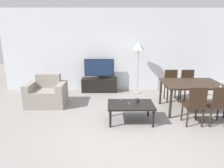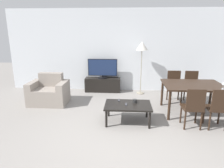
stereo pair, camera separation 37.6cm
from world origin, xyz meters
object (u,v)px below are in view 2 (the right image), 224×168
object	(u,v)px
tv	(103,69)
dining_chair_far_left	(174,85)
dining_chair_near	(193,106)
wine_glass_left	(223,85)
tv_stand	(103,85)
coffee_table	(128,106)
dining_chair_far	(192,85)
armchair	(49,93)
dining_table	(193,87)
floor_lamp	(142,48)
remote_primary	(126,104)
cup_white_near	(135,101)
dining_chair_near_right	(218,107)
remote_secondary	(119,100)

from	to	relation	value
tv	dining_chair_far_left	bearing A→B (deg)	-20.88
dining_chair_near	wine_glass_left	bearing A→B (deg)	31.05
tv_stand	wine_glass_left	bearing A→B (deg)	-35.02
coffee_table	dining_chair_far	bearing A→B (deg)	38.92
dining_chair_far_left	wine_glass_left	bearing A→B (deg)	-58.03
armchair	wine_glass_left	world-z (taller)	wine_glass_left
dining_table	floor_lamp	bearing A→B (deg)	127.15
dining_chair_far	floor_lamp	xyz separation A→B (m)	(-1.40, 0.68, 0.98)
armchair	dining_chair_far	bearing A→B (deg)	6.00
wine_glass_left	dining_chair_near	bearing A→B (deg)	-148.95
coffee_table	dining_chair_far	size ratio (longest dim) A/B	1.15
tv_stand	tv	world-z (taller)	tv
dining_table	coffee_table	bearing A→B (deg)	-158.09
dining_table	dining_chair_near	size ratio (longest dim) A/B	1.59
coffee_table	remote_primary	world-z (taller)	remote_primary
cup_white_near	floor_lamp	bearing A→B (deg)	82.26
dining_table	dining_chair_near	world-z (taller)	dining_chair_near
dining_table	floor_lamp	distance (m)	2.07
dining_chair_near_right	cup_white_near	size ratio (longest dim) A/B	9.24
dining_chair_far_left	armchair	bearing A→B (deg)	-173.18
armchair	floor_lamp	world-z (taller)	floor_lamp
armchair	remote_secondary	size ratio (longest dim) A/B	6.85
dining_table	armchair	bearing A→B (deg)	173.70
dining_chair_near_right	wine_glass_left	xyz separation A→B (m)	(0.27, 0.46, 0.35)
armchair	dining_chair_near_right	xyz separation A→B (m)	(4.03, -1.26, 0.19)
remote_secondary	cup_white_near	bearing A→B (deg)	-17.91
dining_chair_near	wine_glass_left	size ratio (longest dim) A/B	6.05
dining_chair_near	dining_chair_near_right	distance (m)	0.49
remote_primary	cup_white_near	bearing A→B (deg)	36.44
tv_stand	dining_chair_far_left	size ratio (longest dim) A/B	1.32
tv_stand	dining_chair_far_left	world-z (taller)	dining_chair_far_left
tv_stand	dining_chair_far	xyz separation A→B (m)	(2.65, -0.83, 0.26)
dining_chair_far_left	floor_lamp	world-z (taller)	floor_lamp
dining_table	dining_chair_far	bearing A→B (deg)	73.67
wine_glass_left	dining_table	bearing A→B (deg)	143.56
armchair	remote_primary	xyz separation A→B (m)	(2.16, -1.08, 0.12)
armchair	remote_secondary	distance (m)	2.16
floor_lamp	tv	bearing A→B (deg)	173.42
dining_table	dining_chair_near_right	size ratio (longest dim) A/B	1.59
cup_white_near	remote_secondary	bearing A→B (deg)	162.09
armchair	wine_glass_left	size ratio (longest dim) A/B	7.03
tv_stand	tv	xyz separation A→B (m)	(0.00, -0.00, 0.55)
dining_chair_near	dining_chair_far	xyz separation A→B (m)	(0.49, 1.68, 0.00)
coffee_table	remote_secondary	world-z (taller)	remote_secondary
tv	cup_white_near	bearing A→B (deg)	-65.89
tv	floor_lamp	distance (m)	1.44
armchair	tv_stand	world-z (taller)	armchair
armchair	dining_chair_near_right	size ratio (longest dim) A/B	1.16
coffee_table	remote_primary	distance (m)	0.07
tv	dining_chair_far_left	world-z (taller)	tv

